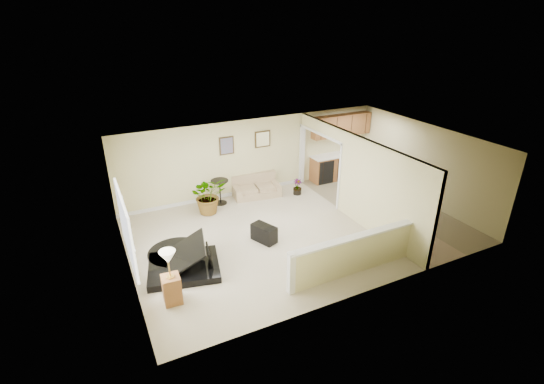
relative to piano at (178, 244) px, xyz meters
name	(u,v)px	position (x,y,z in m)	size (l,w,h in m)	color
floor	(298,230)	(3.41, 0.32, -0.64)	(9.00, 9.00, 0.00)	tan
back_wall	(254,156)	(3.41, 3.32, 0.61)	(9.00, 0.04, 2.50)	#CCC48B
front_wall	(372,242)	(3.41, -2.68, 0.61)	(9.00, 0.04, 2.50)	#CCC48B
left_wall	(123,225)	(-1.09, 0.32, 0.61)	(0.04, 6.00, 2.50)	#CCC48B
right_wall	(424,163)	(7.91, 0.32, 0.61)	(0.04, 6.00, 2.50)	#CCC48B
ceiling	(301,144)	(3.41, 0.32, 1.86)	(9.00, 6.00, 0.04)	white
kitchen_vinyl	(386,207)	(6.56, 0.32, -0.64)	(2.70, 6.00, 0.01)	#9C8369
interior_partition	(349,176)	(5.21, 0.58, 0.58)	(0.18, 5.99, 2.50)	#CCC48B
pony_half_wall	(352,254)	(3.49, -1.98, -0.12)	(3.42, 0.22, 1.00)	#CCC48B
left_window	(126,227)	(-1.07, -0.18, 0.81)	(0.05, 2.15, 1.45)	white
wall_art_left	(227,146)	(2.46, 3.30, 1.11)	(0.48, 0.04, 0.58)	#3B2C15
wall_mirror	(263,139)	(3.71, 3.30, 1.16)	(0.55, 0.04, 0.55)	#3B2C15
kitchen_cabinets	(338,155)	(6.60, 3.06, 0.23)	(2.36, 0.65, 2.33)	#955830
piano	(178,244)	(0.00, 0.00, 0.00)	(2.15, 2.16, 1.53)	black
piano_bench	(264,233)	(2.30, 0.22, -0.41)	(0.35, 0.68, 0.46)	black
loveseat	(255,185)	(3.31, 3.02, -0.31)	(1.64, 1.06, 0.88)	tan
accent_table	(220,189)	(2.03, 2.90, -0.13)	(0.55, 0.55, 0.80)	black
palm_plant	(209,195)	(1.52, 2.45, -0.07)	(1.09, 0.96, 1.17)	black
small_plant	(297,188)	(4.58, 2.44, -0.42)	(0.31, 0.31, 0.53)	black
lamp_stand	(171,281)	(-0.45, -1.14, -0.11)	(0.39, 0.39, 1.24)	#955830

